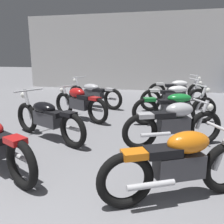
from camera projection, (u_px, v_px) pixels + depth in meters
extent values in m
cube|color=#BCBAB7|center=(149.00, 52.00, 11.47)|extent=(12.50, 0.24, 3.60)
torus|color=black|center=(22.00, 164.00, 3.08)|extent=(0.65, 0.39, 0.67)
cube|color=black|center=(0.00, 138.00, 3.36)|extent=(0.46, 0.39, 0.10)
cube|color=red|center=(15.00, 140.00, 3.08)|extent=(0.34, 0.30, 0.08)
cylinder|color=silver|center=(21.00, 157.00, 3.34)|extent=(0.52, 0.31, 0.07)
torus|color=black|center=(27.00, 118.00, 5.37)|extent=(0.65, 0.38, 0.67)
torus|color=black|center=(73.00, 131.00, 4.45)|extent=(0.65, 0.38, 0.67)
cylinder|color=silver|center=(28.00, 104.00, 5.25)|extent=(0.28, 0.18, 0.66)
cube|color=#38383D|center=(48.00, 119.00, 4.89)|extent=(0.70, 0.50, 0.28)
ellipsoid|color=black|center=(44.00, 107.00, 4.90)|extent=(0.68, 0.54, 0.22)
cube|color=black|center=(54.00, 114.00, 4.72)|extent=(0.46, 0.39, 0.10)
cube|color=black|center=(69.00, 114.00, 4.44)|extent=(0.34, 0.30, 0.08)
cylinder|color=silver|center=(29.00, 90.00, 5.14)|extent=(0.32, 0.63, 0.04)
sphere|color=white|center=(24.00, 95.00, 5.30)|extent=(0.14, 0.14, 0.14)
cylinder|color=silver|center=(69.00, 128.00, 4.71)|extent=(0.53, 0.30, 0.07)
torus|color=black|center=(64.00, 104.00, 6.83)|extent=(0.65, 0.39, 0.67)
torus|color=black|center=(98.00, 111.00, 6.01)|extent=(0.65, 0.39, 0.67)
cylinder|color=silver|center=(66.00, 95.00, 6.72)|extent=(0.25, 0.17, 0.56)
cube|color=#38383D|center=(80.00, 104.00, 6.40)|extent=(0.62, 0.47, 0.28)
ellipsoid|color=red|center=(77.00, 93.00, 6.40)|extent=(0.59, 0.48, 0.26)
cube|color=black|center=(85.00, 97.00, 6.21)|extent=(0.46, 0.39, 0.10)
cube|color=red|center=(95.00, 99.00, 6.01)|extent=(0.34, 0.30, 0.08)
cylinder|color=silver|center=(67.00, 86.00, 6.62)|extent=(0.24, 0.45, 0.04)
sphere|color=white|center=(62.00, 90.00, 6.77)|extent=(0.14, 0.14, 0.14)
cylinder|color=silver|center=(94.00, 109.00, 6.27)|extent=(0.52, 0.30, 0.07)
torus|color=black|center=(77.00, 95.00, 8.39)|extent=(0.67, 0.32, 0.67)
torus|color=black|center=(113.00, 99.00, 7.59)|extent=(0.67, 0.32, 0.67)
cylinder|color=silver|center=(78.00, 86.00, 8.28)|extent=(0.28, 0.16, 0.66)
cube|color=#38383D|center=(94.00, 94.00, 7.97)|extent=(0.70, 0.44, 0.28)
ellipsoid|color=#B7B7BC|center=(91.00, 87.00, 7.97)|extent=(0.67, 0.50, 0.22)
cube|color=black|center=(99.00, 90.00, 7.82)|extent=(0.46, 0.36, 0.10)
cube|color=#B7B7BC|center=(110.00, 89.00, 7.58)|extent=(0.33, 0.28, 0.08)
cylinder|color=silver|center=(79.00, 77.00, 8.18)|extent=(0.26, 0.65, 0.04)
sphere|color=white|center=(75.00, 80.00, 8.31)|extent=(0.14, 0.14, 0.14)
cylinder|color=silver|center=(109.00, 98.00, 7.84)|extent=(0.54, 0.25, 0.07)
torus|color=black|center=(125.00, 180.00, 2.69)|extent=(0.64, 0.41, 0.67)
cylinder|color=silver|center=(223.00, 148.00, 2.92)|extent=(0.25, 0.18, 0.56)
cube|color=#38383D|center=(179.00, 166.00, 2.82)|extent=(0.62, 0.48, 0.28)
ellipsoid|color=orange|center=(188.00, 142.00, 2.78)|extent=(0.59, 0.49, 0.26)
cube|color=black|center=(162.00, 151.00, 2.72)|extent=(0.47, 0.40, 0.10)
cube|color=orange|center=(135.00, 154.00, 2.65)|extent=(0.34, 0.31, 0.08)
cylinder|color=silver|center=(220.00, 128.00, 2.85)|extent=(0.26, 0.44, 0.04)
cylinder|color=silver|center=(151.00, 185.00, 2.63)|extent=(0.52, 0.32, 0.07)
torus|color=black|center=(205.00, 128.00, 4.63)|extent=(0.65, 0.39, 0.67)
torus|color=black|center=(140.00, 132.00, 4.37)|extent=(0.65, 0.39, 0.67)
cylinder|color=silver|center=(202.00, 115.00, 4.56)|extent=(0.25, 0.17, 0.56)
cube|color=#38383D|center=(174.00, 125.00, 4.48)|extent=(0.62, 0.47, 0.28)
ellipsoid|color=#B7B7BC|center=(180.00, 110.00, 4.43)|extent=(0.59, 0.48, 0.26)
cube|color=black|center=(163.00, 115.00, 4.39)|extent=(0.46, 0.39, 0.10)
cube|color=#B7B7BC|center=(146.00, 116.00, 4.32)|extent=(0.34, 0.30, 0.08)
cylinder|color=silver|center=(200.00, 101.00, 4.49)|extent=(0.24, 0.45, 0.04)
sphere|color=white|center=(210.00, 107.00, 4.55)|extent=(0.14, 0.14, 0.14)
cylinder|color=silver|center=(156.00, 134.00, 4.30)|extent=(0.52, 0.31, 0.07)
torus|color=black|center=(203.00, 110.00, 6.11)|extent=(0.66, 0.34, 0.67)
torus|color=black|center=(145.00, 112.00, 5.94)|extent=(0.66, 0.34, 0.67)
cylinder|color=silver|center=(201.00, 98.00, 6.03)|extent=(0.28, 0.16, 0.66)
cube|color=#38383D|center=(175.00, 107.00, 6.01)|extent=(0.70, 0.46, 0.28)
ellipsoid|color=#197F33|center=(179.00, 98.00, 5.97)|extent=(0.67, 0.51, 0.22)
cube|color=black|center=(167.00, 101.00, 5.95)|extent=(0.46, 0.37, 0.10)
cube|color=#197F33|center=(150.00, 99.00, 5.88)|extent=(0.33, 0.29, 0.08)
cylinder|color=silver|center=(200.00, 86.00, 5.96)|extent=(0.28, 0.65, 0.04)
sphere|color=white|center=(207.00, 90.00, 6.01)|extent=(0.14, 0.14, 0.14)
cylinder|color=silver|center=(157.00, 113.00, 5.85)|extent=(0.54, 0.26, 0.07)
torus|color=black|center=(197.00, 99.00, 7.63)|extent=(0.66, 0.36, 0.67)
torus|color=black|center=(151.00, 100.00, 7.42)|extent=(0.66, 0.36, 0.67)
cylinder|color=silver|center=(195.00, 89.00, 7.55)|extent=(0.28, 0.17, 0.66)
cube|color=#38383D|center=(174.00, 96.00, 7.50)|extent=(0.70, 0.47, 0.28)
ellipsoid|color=white|center=(178.00, 89.00, 7.46)|extent=(0.68, 0.52, 0.22)
cube|color=black|center=(168.00, 92.00, 7.44)|extent=(0.46, 0.37, 0.10)
cube|color=white|center=(154.00, 90.00, 7.37)|extent=(0.34, 0.29, 0.08)
cylinder|color=silver|center=(194.00, 79.00, 7.47)|extent=(0.29, 0.64, 0.04)
sphere|color=white|center=(200.00, 83.00, 7.52)|extent=(0.14, 0.14, 0.14)
cylinder|color=silver|center=(160.00, 101.00, 7.33)|extent=(0.54, 0.27, 0.07)
torus|color=black|center=(196.00, 92.00, 9.11)|extent=(0.67, 0.29, 0.67)
torus|color=black|center=(157.00, 92.00, 9.06)|extent=(0.67, 0.29, 0.67)
cylinder|color=silver|center=(195.00, 84.00, 9.03)|extent=(0.28, 0.14, 0.66)
cube|color=#38383D|center=(177.00, 89.00, 9.06)|extent=(0.70, 0.41, 0.28)
ellipsoid|color=white|center=(180.00, 83.00, 9.01)|extent=(0.67, 0.47, 0.22)
cube|color=black|center=(171.00, 86.00, 9.02)|extent=(0.45, 0.34, 0.10)
cube|color=white|center=(160.00, 84.00, 8.99)|extent=(0.32, 0.27, 0.08)
cylinder|color=silver|center=(194.00, 75.00, 8.96)|extent=(0.22, 0.66, 0.04)
sphere|color=white|center=(199.00, 78.00, 8.99)|extent=(0.14, 0.14, 0.14)
cylinder|color=silver|center=(164.00, 93.00, 8.95)|extent=(0.55, 0.22, 0.07)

